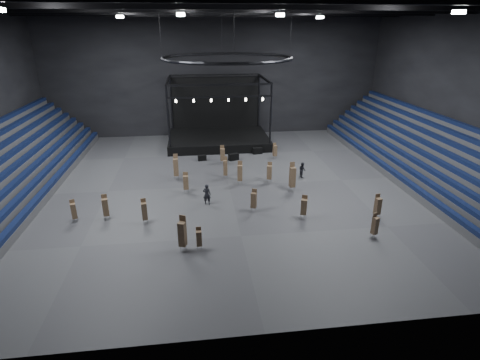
{
  "coord_description": "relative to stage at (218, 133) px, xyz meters",
  "views": [
    {
      "loc": [
        -3.33,
        -36.57,
        15.74
      ],
      "look_at": [
        0.96,
        -2.0,
        1.4
      ],
      "focal_mm": 28.0,
      "sensor_mm": 36.0,
      "label": 1
    }
  ],
  "objects": [
    {
      "name": "crew_member",
      "position": [
        8.4,
        -14.85,
        -0.58
      ],
      "size": [
        0.83,
        0.97,
        1.74
      ],
      "primitive_type": "imported",
      "rotation": [
        0.0,
        0.0,
        1.8
      ],
      "color": "black",
      "rests_on": "floor"
    },
    {
      "name": "man_center",
      "position": [
        -2.48,
        -20.48,
        -0.43
      ],
      "size": [
        0.84,
        0.65,
        2.05
      ],
      "primitive_type": "imported",
      "rotation": [
        0.0,
        0.0,
        2.91
      ],
      "color": "black",
      "rests_on": "floor"
    },
    {
      "name": "chair_stack_4",
      "position": [
        4.45,
        -15.88,
        -0.24
      ],
      "size": [
        0.63,
        0.63,
        2.29
      ],
      "rotation": [
        0.0,
        0.0,
        -0.29
      ],
      "color": "silver",
      "rests_on": "floor"
    },
    {
      "name": "chair_stack_5",
      "position": [
        6.33,
        -18.38,
        0.11
      ],
      "size": [
        0.6,
        0.6,
        3.08
      ],
      "rotation": [
        0.0,
        0.0,
        0.11
      ],
      "color": "silver",
      "rests_on": "floor"
    },
    {
      "name": "floor",
      "position": [
        -0.0,
        -16.24,
        -1.45
      ],
      "size": [
        50.0,
        50.0,
        0.0
      ],
      "primitive_type": "plane",
      "color": "#424244",
      "rests_on": "ground"
    },
    {
      "name": "roof_girders",
      "position": [
        -0.0,
        -16.24,
        15.75
      ],
      "size": [
        49.0,
        30.35,
        0.7
      ],
      "color": "black",
      "rests_on": "ceiling"
    },
    {
      "name": "bleachers_right",
      "position": [
        22.94,
        -16.24,
        0.28
      ],
      "size": [
        7.2,
        40.0,
        6.4
      ],
      "color": "#47474A",
      "rests_on": "floor"
    },
    {
      "name": "chair_stack_6",
      "position": [
        6.69,
        -8.22,
        -0.36
      ],
      "size": [
        0.54,
        0.54,
        2.06
      ],
      "rotation": [
        0.0,
        0.0,
        0.21
      ],
      "color": "silver",
      "rests_on": "floor"
    },
    {
      "name": "chair_stack_0",
      "position": [
        10.54,
        -28.23,
        -0.35
      ],
      "size": [
        0.53,
        0.53,
        2.14
      ],
      "rotation": [
        0.0,
        0.0,
        0.36
      ],
      "color": "silver",
      "rests_on": "floor"
    },
    {
      "name": "floodlights",
      "position": [
        -0.0,
        -20.24,
        15.15
      ],
      "size": [
        28.6,
        16.6,
        0.25
      ],
      "color": "white",
      "rests_on": "roof_girders"
    },
    {
      "name": "flight_case_right",
      "position": [
        4.82,
        -5.95,
        -1.03
      ],
      "size": [
        1.32,
        0.77,
        0.84
      ],
      "primitive_type": "cube",
      "rotation": [
        0.0,
        0.0,
        0.12
      ],
      "color": "black",
      "rests_on": "floor"
    },
    {
      "name": "wall_front",
      "position": [
        -0.0,
        -37.24,
        7.55
      ],
      "size": [
        50.0,
        0.2,
        18.0
      ],
      "primitive_type": "cube",
      "color": "black",
      "rests_on": "ground"
    },
    {
      "name": "chair_stack_2",
      "position": [
        1.7,
        -22.46,
        -0.31
      ],
      "size": [
        0.62,
        0.62,
        2.16
      ],
      "rotation": [
        0.0,
        0.0,
        -0.41
      ],
      "color": "silver",
      "rests_on": "floor"
    },
    {
      "name": "chair_stack_3",
      "position": [
        12.29,
        -25.08,
        -0.27
      ],
      "size": [
        0.54,
        0.54,
        2.26
      ],
      "rotation": [
        0.0,
        0.0,
        0.16
      ],
      "color": "silver",
      "rests_on": "floor"
    },
    {
      "name": "chair_stack_1",
      "position": [
        -11.36,
        -22.41,
        -0.23
      ],
      "size": [
        0.56,
        0.56,
        2.34
      ],
      "rotation": [
        0.0,
        0.0,
        0.19
      ],
      "color": "silver",
      "rests_on": "floor"
    },
    {
      "name": "flight_case_mid",
      "position": [
        1.39,
        -8.11,
        -1.03
      ],
      "size": [
        1.4,
        1.04,
        0.84
      ],
      "primitive_type": "cube",
      "rotation": [
        0.0,
        0.0,
        0.37
      ],
      "color": "black",
      "rests_on": "floor"
    },
    {
      "name": "flight_case_left",
      "position": [
        -2.58,
        -7.81,
        -1.1
      ],
      "size": [
        1.11,
        0.68,
        0.69
      ],
      "primitive_type": "cube",
      "rotation": [
        0.0,
        0.0,
        0.16
      ],
      "color": "black",
      "rests_on": "floor"
    },
    {
      "name": "chair_stack_8",
      "position": [
        -0.09,
        -9.29,
        -0.22
      ],
      "size": [
        0.54,
        0.54,
        2.32
      ],
      "rotation": [
        0.0,
        0.0,
        0.06
      ],
      "color": "silver",
      "rests_on": "floor"
    },
    {
      "name": "chair_stack_11",
      "position": [
        -7.93,
        -23.55,
        -0.27
      ],
      "size": [
        0.52,
        0.52,
        2.28
      ],
      "rotation": [
        0.0,
        0.0,
        0.18
      ],
      "color": "silver",
      "rests_on": "floor"
    },
    {
      "name": "chair_stack_12",
      "position": [
        -5.58,
        -13.71,
        0.01
      ],
      "size": [
        0.53,
        0.53,
        2.88
      ],
      "rotation": [
        0.0,
        0.0,
        -0.04
      ],
      "color": "silver",
      "rests_on": "floor"
    },
    {
      "name": "wall_back",
      "position": [
        -0.0,
        4.76,
        7.55
      ],
      "size": [
        50.0,
        0.2,
        18.0
      ],
      "primitive_type": "cube",
      "color": "black",
      "rests_on": "ground"
    },
    {
      "name": "chair_stack_10",
      "position": [
        -3.4,
        -28.23,
        -0.47
      ],
      "size": [
        0.43,
        0.43,
        1.85
      ],
      "rotation": [
        0.0,
        0.0,
        0.05
      ],
      "color": "silver",
      "rests_on": "floor"
    },
    {
      "name": "chair_stack_13",
      "position": [
        -14.0,
        -22.54,
        -0.37
      ],
      "size": [
        0.54,
        0.54,
        2.06
      ],
      "rotation": [
        0.0,
        0.0,
        0.33
      ],
      "color": "silver",
      "rests_on": "floor"
    },
    {
      "name": "chair_stack_15",
      "position": [
        1.23,
        -16.0,
        -0.11
      ],
      "size": [
        0.6,
        0.6,
        2.59
      ],
      "rotation": [
        0.0,
        0.0,
        -0.16
      ],
      "color": "silver",
      "rests_on": "floor"
    },
    {
      "name": "chair_stack_14",
      "position": [
        -4.48,
        -17.57,
        -0.27
      ],
      "size": [
        0.51,
        0.51,
        2.2
      ],
      "rotation": [
        0.0,
        0.0,
        0.0
      ],
      "color": "silver",
      "rests_on": "floor"
    },
    {
      "name": "truss_ring",
      "position": [
        -0.0,
        -16.24,
        11.55
      ],
      "size": [
        12.3,
        12.3,
        5.15
      ],
      "color": "black",
      "rests_on": "ceiling"
    },
    {
      "name": "wall_right",
      "position": [
        25.0,
        -16.24,
        7.55
      ],
      "size": [
        0.2,
        42.0,
        18.0
      ],
      "primitive_type": "cube",
      "color": "black",
      "rests_on": "ground"
    },
    {
      "name": "chair_stack_7",
      "position": [
        -0.16,
        -14.08,
        -0.18
      ],
      "size": [
        0.5,
        0.5,
        2.5
      ],
      "rotation": [
        0.0,
        0.0,
        -0.15
      ],
      "color": "silver",
      "rests_on": "floor"
    },
    {
      "name": "chair_stack_16",
      "position": [
        5.84,
        -24.37,
        -0.28
      ],
      "size": [
        0.65,
        0.65,
        2.18
      ],
      "rotation": [
        0.0,
        0.0,
        -0.39
      ],
      "color": "silver",
      "rests_on": "floor"
    },
    {
      "name": "chair_stack_9",
      "position": [
        -4.61,
        -28.22,
        0.02
      ],
      "size": [
        0.68,
        0.68,
        2.89
      ],
      "rotation": [
        0.0,
        0.0,
        -0.37
      ],
      "color": "silver",
      "rests_on": "floor"
    },
    {
      "name": "stage",
      "position": [
        0.0,
        0.0,
        0.0
      ],
      "size": [
        14.0,
        10.0,
        9.2
      ],
      "color": "black",
      "rests_on": "floor"
    }
  ]
}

